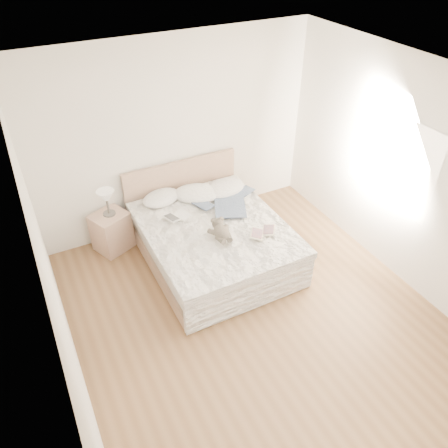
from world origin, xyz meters
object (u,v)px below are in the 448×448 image
(bed, at_px, (212,239))
(photo_book, at_px, (177,217))
(nightstand, at_px, (112,231))
(childrens_book, at_px, (263,232))
(table_lamp, at_px, (106,198))
(teddy_bear, at_px, (222,237))

(bed, height_order, photo_book, bed)
(bed, bearing_deg, photo_book, 143.71)
(bed, xyz_separation_m, nightstand, (-1.13, 0.82, -0.03))
(nightstand, relative_size, childrens_book, 1.66)
(childrens_book, bearing_deg, nightstand, 175.19)
(nightstand, bearing_deg, table_lamp, 34.85)
(bed, relative_size, teddy_bear, 6.19)
(teddy_bear, bearing_deg, bed, 86.49)
(nightstand, height_order, childrens_book, childrens_book)
(childrens_book, bearing_deg, photo_book, 171.32)
(bed, distance_m, photo_book, 0.55)
(nightstand, bearing_deg, childrens_book, -40.24)
(bed, distance_m, nightstand, 1.40)
(bed, bearing_deg, nightstand, 144.20)
(table_lamp, relative_size, photo_book, 1.15)
(bed, distance_m, table_lamp, 1.48)
(teddy_bear, bearing_deg, table_lamp, 134.83)
(childrens_book, height_order, teddy_bear, teddy_bear)
(bed, bearing_deg, teddy_bear, -97.21)
(bed, xyz_separation_m, childrens_book, (0.46, -0.53, 0.32))
(childrens_book, bearing_deg, table_lamp, 174.65)
(nightstand, bearing_deg, teddy_bear, -48.16)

